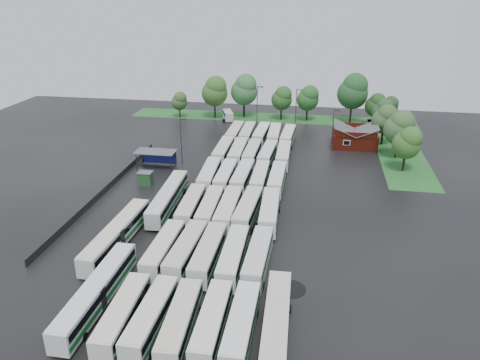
% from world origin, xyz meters
% --- Properties ---
extents(ground, '(160.00, 160.00, 0.00)m').
position_xyz_m(ground, '(0.00, 0.00, 0.00)').
color(ground, black).
rests_on(ground, ground).
extents(brick_building, '(10.07, 8.60, 5.39)m').
position_xyz_m(brick_building, '(24.00, 42.77, 1.87)').
color(brick_building, maroon).
rests_on(brick_building, ground).
extents(wash_shed, '(8.20, 4.20, 3.58)m').
position_xyz_m(wash_shed, '(-17.20, 22.02, 2.99)').
color(wash_shed, '#2D2D30').
rests_on(wash_shed, ground).
extents(utility_hut, '(2.70, 2.20, 2.62)m').
position_xyz_m(utility_hut, '(-16.20, 12.60, 1.32)').
color(utility_hut, '#224924').
rests_on(utility_hut, ground).
extents(grass_strip_north, '(80.00, 10.00, 0.01)m').
position_xyz_m(grass_strip_north, '(2.00, 64.80, 0.01)').
color(grass_strip_north, '#236325').
rests_on(grass_strip_north, ground).
extents(grass_strip_east, '(10.00, 50.00, 0.01)m').
position_xyz_m(grass_strip_east, '(34.00, 42.80, 0.01)').
color(grass_strip_east, '#236325').
rests_on(grass_strip_east, ground).
extents(west_fence, '(0.10, 50.00, 1.20)m').
position_xyz_m(west_fence, '(-22.20, 8.00, 0.60)').
color(west_fence, '#2D2D30').
rests_on(west_fence, ground).
extents(bus_r0c0, '(2.99, 12.22, 3.38)m').
position_xyz_m(bus_r0c0, '(-4.50, -26.18, 1.86)').
color(bus_r0c0, silver).
rests_on(bus_r0c0, ground).
extents(bus_r0c1, '(2.74, 12.04, 3.34)m').
position_xyz_m(bus_r0c1, '(-1.34, -26.04, 1.84)').
color(bus_r0c1, silver).
rests_on(bus_r0c1, ground).
extents(bus_r0c2, '(3.15, 12.22, 3.37)m').
position_xyz_m(bus_r0c2, '(2.00, -26.25, 1.85)').
color(bus_r0c2, silver).
rests_on(bus_r0c2, ground).
extents(bus_r0c3, '(2.77, 12.03, 3.34)m').
position_xyz_m(bus_r0c3, '(5.35, -25.79, 1.83)').
color(bus_r0c3, silver).
rests_on(bus_r0c3, ground).
extents(bus_r0c4, '(2.65, 12.23, 3.40)m').
position_xyz_m(bus_r0c4, '(8.50, -25.77, 1.87)').
color(bus_r0c4, silver).
rests_on(bus_r0c4, ground).
extents(bus_r1c0, '(2.73, 12.22, 3.39)m').
position_xyz_m(bus_r1c0, '(-4.41, -12.33, 1.87)').
color(bus_r1c0, silver).
rests_on(bus_r1c0, ground).
extents(bus_r1c1, '(3.12, 12.55, 3.47)m').
position_xyz_m(bus_r1c1, '(-1.26, -12.13, 1.91)').
color(bus_r1c1, silver).
rests_on(bus_r1c1, ground).
extents(bus_r1c2, '(2.73, 12.56, 3.49)m').
position_xyz_m(bus_r1c2, '(1.84, -12.40, 1.92)').
color(bus_r1c2, silver).
rests_on(bus_r1c2, ground).
extents(bus_r1c3, '(2.88, 12.53, 3.48)m').
position_xyz_m(bus_r1c3, '(5.23, -12.58, 1.91)').
color(bus_r1c3, silver).
rests_on(bus_r1c3, ground).
extents(bus_r1c4, '(2.82, 12.40, 3.44)m').
position_xyz_m(bus_r1c4, '(8.50, -12.28, 1.89)').
color(bus_r1c4, silver).
rests_on(bus_r1c4, ground).
extents(bus_r2c0, '(3.05, 12.33, 3.41)m').
position_xyz_m(bus_r2c0, '(-4.23, 1.23, 1.87)').
color(bus_r2c0, silver).
rests_on(bus_r2c0, ground).
extents(bus_r2c1, '(2.92, 12.21, 3.38)m').
position_xyz_m(bus_r2c1, '(-1.05, 1.07, 1.86)').
color(bus_r2c1, silver).
rests_on(bus_r2c1, ground).
extents(bus_r2c2, '(2.81, 12.64, 3.51)m').
position_xyz_m(bus_r2c2, '(1.99, 0.91, 1.93)').
color(bus_r2c2, silver).
rests_on(bus_r2c2, ground).
extents(bus_r2c3, '(3.26, 12.75, 3.52)m').
position_xyz_m(bus_r2c3, '(5.06, 1.33, 1.93)').
color(bus_r2c3, silver).
rests_on(bus_r2c3, ground).
extents(bus_r2c4, '(3.19, 12.70, 3.51)m').
position_xyz_m(bus_r2c4, '(8.54, 1.32, 1.93)').
color(bus_r2c4, silver).
rests_on(bus_r2c4, ground).
extents(bus_r3c0, '(3.31, 12.69, 3.50)m').
position_xyz_m(bus_r3c0, '(-4.29, 14.59, 1.92)').
color(bus_r3c0, silver).
rests_on(bus_r3c0, ground).
extents(bus_r3c1, '(2.63, 12.06, 3.35)m').
position_xyz_m(bus_r3c1, '(-1.19, 14.74, 1.84)').
color(bus_r3c1, silver).
rests_on(bus_r3c1, ground).
extents(bus_r3c2, '(2.84, 12.38, 3.44)m').
position_xyz_m(bus_r3c2, '(1.98, 14.99, 1.89)').
color(bus_r3c2, silver).
rests_on(bus_r3c2, ground).
extents(bus_r3c3, '(2.69, 12.02, 3.34)m').
position_xyz_m(bus_r3c3, '(5.24, 15.03, 1.84)').
color(bus_r3c3, silver).
rests_on(bus_r3c3, ground).
extents(bus_r3c4, '(2.59, 12.06, 3.35)m').
position_xyz_m(bus_r3c4, '(8.44, 14.93, 1.85)').
color(bus_r3c4, silver).
rests_on(bus_r3c4, ground).
extents(bus_r4c0, '(2.81, 12.62, 3.51)m').
position_xyz_m(bus_r4c0, '(-4.44, 28.61, 1.93)').
color(bus_r4c0, silver).
rests_on(bus_r4c0, ground).
extents(bus_r4c1, '(2.93, 12.67, 3.51)m').
position_xyz_m(bus_r4c1, '(-1.17, 28.25, 1.93)').
color(bus_r4c1, silver).
rests_on(bus_r4c1, ground).
extents(bus_r4c2, '(2.68, 12.11, 3.37)m').
position_xyz_m(bus_r4c2, '(1.82, 28.45, 1.85)').
color(bus_r4c2, silver).
rests_on(bus_r4c2, ground).
extents(bus_r4c3, '(3.14, 12.17, 3.36)m').
position_xyz_m(bus_r4c3, '(5.19, 28.26, 1.85)').
color(bus_r4c3, silver).
rests_on(bus_r4c3, ground).
extents(bus_r4c4, '(2.83, 12.26, 3.40)m').
position_xyz_m(bus_r4c4, '(8.52, 28.24, 1.87)').
color(bus_r4c4, silver).
rests_on(bus_r4c4, ground).
extents(bus_r5c0, '(2.70, 12.42, 3.45)m').
position_xyz_m(bus_r5c0, '(-4.30, 41.95, 1.90)').
color(bus_r5c0, silver).
rests_on(bus_r5c0, ground).
extents(bus_r5c1, '(2.70, 12.13, 3.37)m').
position_xyz_m(bus_r5c1, '(-1.31, 42.29, 1.85)').
color(bus_r5c1, silver).
rests_on(bus_r5c1, ground).
extents(bus_r5c2, '(2.98, 12.33, 3.41)m').
position_xyz_m(bus_r5c2, '(2.09, 42.29, 1.88)').
color(bus_r5c2, silver).
rests_on(bus_r5c2, ground).
extents(bus_r5c3, '(2.88, 12.29, 3.41)m').
position_xyz_m(bus_r5c3, '(5.23, 42.00, 1.87)').
color(bus_r5c3, silver).
rests_on(bus_r5c3, ground).
extents(bus_r5c4, '(3.05, 12.15, 3.35)m').
position_xyz_m(bus_r5c4, '(8.50, 41.69, 1.85)').
color(bus_r5c4, silver).
rests_on(bus_r5c4, ground).
extents(artic_bus_west_a, '(2.70, 18.05, 3.35)m').
position_xyz_m(artic_bus_west_a, '(-9.11, -22.79, 1.86)').
color(artic_bus_west_a, silver).
rests_on(artic_bus_west_a, ground).
extents(artic_bus_west_b, '(3.27, 18.23, 3.37)m').
position_xyz_m(artic_bus_west_b, '(-8.98, 3.95, 1.87)').
color(artic_bus_west_b, silver).
rests_on(artic_bus_west_b, ground).
extents(artic_bus_west_c, '(3.27, 18.59, 3.43)m').
position_xyz_m(artic_bus_west_c, '(-12.31, -9.59, 1.90)').
color(artic_bus_west_c, silver).
rests_on(artic_bus_west_c, ground).
extents(artic_bus_east, '(3.23, 18.49, 3.42)m').
position_xyz_m(artic_bus_east, '(12.16, -26.27, 1.89)').
color(artic_bus_east, silver).
rests_on(artic_bus_east, ground).
extents(minibus, '(4.04, 6.29, 2.58)m').
position_xyz_m(minibus, '(-9.62, 60.40, 1.43)').
color(minibus, silver).
rests_on(minibus, ground).
extents(tree_north_0, '(4.52, 4.50, 7.46)m').
position_xyz_m(tree_north_0, '(-23.54, 60.85, 4.80)').
color(tree_north_0, '#312113').
rests_on(tree_north_0, ground).
extents(tree_north_1, '(7.25, 7.25, 12.01)m').
position_xyz_m(tree_north_1, '(-13.49, 61.97, 7.73)').
color(tree_north_1, black).
rests_on(tree_north_1, ground).
extents(tree_north_2, '(7.46, 7.46, 12.35)m').
position_xyz_m(tree_north_2, '(-5.47, 64.19, 7.95)').
color(tree_north_2, black).
rests_on(tree_north_2, ground).
extents(tree_north_3, '(5.72, 5.72, 9.47)m').
position_xyz_m(tree_north_3, '(5.18, 63.41, 6.09)').
color(tree_north_3, black).
rests_on(tree_north_3, ground).
extents(tree_north_4, '(6.00, 6.00, 9.94)m').
position_xyz_m(tree_north_4, '(12.35, 63.36, 6.39)').
color(tree_north_4, black).
rests_on(tree_north_4, ground).
extents(tree_north_5, '(8.22, 8.22, 13.61)m').
position_xyz_m(tree_north_5, '(24.18, 63.27, 8.76)').
color(tree_north_5, black).
rests_on(tree_north_5, ground).
extents(tree_north_6, '(4.80, 4.80, 7.94)m').
position_xyz_m(tree_north_6, '(33.93, 62.69, 5.11)').
color(tree_north_6, black).
rests_on(tree_north_6, ground).
extents(tree_east_0, '(5.71, 5.66, 9.38)m').
position_xyz_m(tree_east_0, '(33.13, 28.24, 6.03)').
color(tree_east_0, '#301E11').
rests_on(tree_east_0, ground).
extents(tree_east_1, '(6.50, 6.50, 10.76)m').
position_xyz_m(tree_east_1, '(32.63, 35.99, 6.92)').
color(tree_east_1, black).
rests_on(tree_east_1, ground).
extents(tree_east_2, '(5.83, 5.83, 9.66)m').
position_xyz_m(tree_east_2, '(30.70, 45.25, 6.21)').
color(tree_east_2, black).
rests_on(tree_east_2, ground).
extents(tree_east_3, '(5.43, 5.43, 9.00)m').
position_xyz_m(tree_east_3, '(31.27, 54.62, 5.79)').
color(tree_east_3, black).
rests_on(tree_east_3, ground).
extents(tree_east_4, '(5.37, 5.37, 8.89)m').
position_xyz_m(tree_east_4, '(30.19, 61.27, 5.72)').
color(tree_east_4, black).
rests_on(tree_east_4, ground).
extents(lamp_post_ne, '(1.47, 0.29, 9.56)m').
position_xyz_m(lamp_post_ne, '(18.76, 38.57, 5.55)').
color(lamp_post_ne, '#2D2D30').
rests_on(lamp_post_ne, ground).
extents(lamp_post_nw, '(1.50, 0.29, 9.74)m').
position_xyz_m(lamp_post_nw, '(-12.55, 25.09, 5.65)').
color(lamp_post_nw, '#2D2D30').
rests_on(lamp_post_nw, ground).
extents(lamp_post_back_w, '(1.65, 0.32, 10.73)m').
position_xyz_m(lamp_post_back_w, '(-0.62, 55.58, 6.23)').
color(lamp_post_back_w, '#2D2D30').
rests_on(lamp_post_back_w, ground).
extents(lamp_post_back_e, '(1.59, 0.31, 10.32)m').
position_xyz_m(lamp_post_back_e, '(9.58, 55.42, 5.99)').
color(lamp_post_back_e, '#2D2D30').
rests_on(lamp_post_back_e, ground).
extents(puddle_0, '(4.32, 4.32, 0.01)m').
position_xyz_m(puddle_0, '(-1.69, -20.37, 0.00)').
color(puddle_0, black).
rests_on(puddle_0, ground).
extents(puddle_1, '(4.44, 4.44, 0.01)m').
position_xyz_m(puddle_1, '(6.20, -19.70, 0.00)').
color(puddle_1, black).
rests_on(puddle_1, ground).
extents(puddle_2, '(5.75, 5.75, 0.01)m').
position_xyz_m(puddle_2, '(-9.45, 2.16, 0.00)').
color(puddle_2, black).
rests_on(puddle_2, ground).
extents(puddle_3, '(3.87, 3.87, 0.01)m').
position_xyz_m(puddle_3, '(6.35, -0.81, 0.00)').
color(puddle_3, black).
rests_on(puddle_3, ground).
extents(puddle_4, '(4.09, 4.09, 0.01)m').
position_xyz_m(puddle_4, '(12.99, -15.83, 0.00)').
color(puddle_4, black).
rests_on(puddle_4, ground).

